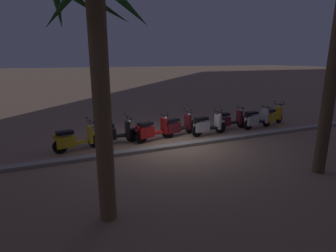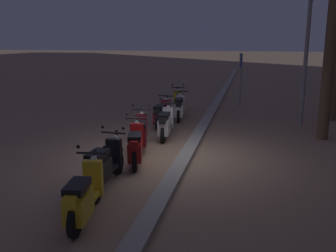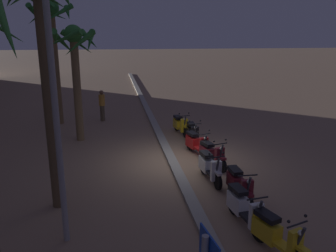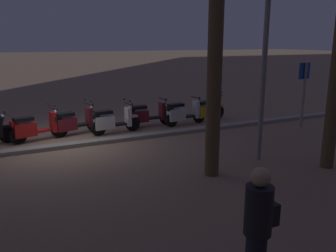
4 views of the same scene
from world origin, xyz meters
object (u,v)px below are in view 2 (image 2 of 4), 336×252
scooter_white_mid_rear (165,124)px  street_lamp (309,15)px  scooter_yellow_lead_nearest (84,197)px  scooter_red_tail_end (136,146)px  scooter_yellow_mid_centre (179,103)px  scooter_black_far_back (104,166)px  scooter_white_last_in_row (179,108)px  scooter_maroon_second_in_line (141,133)px  crossing_sign (241,73)px  scooter_maroon_mid_front (162,115)px

scooter_white_mid_rear → street_lamp: street_lamp is taller
scooter_yellow_lead_nearest → scooter_red_tail_end: bearing=-178.9°
scooter_yellow_mid_centre → scooter_yellow_lead_nearest: bearing=1.4°
scooter_black_far_back → scooter_yellow_lead_nearest: bearing=10.0°
scooter_white_last_in_row → street_lamp: bearing=90.5°
scooter_maroon_second_in_line → scooter_black_far_back: same height
scooter_yellow_mid_centre → scooter_red_tail_end: (6.65, 0.18, -0.00)m
scooter_white_mid_rear → street_lamp: size_ratio=0.29×
crossing_sign → street_lamp: (3.92, 2.31, 2.32)m
scooter_yellow_mid_centre → scooter_red_tail_end: bearing=1.5°
scooter_yellow_mid_centre → scooter_black_far_back: size_ratio=0.97×
scooter_white_last_in_row → scooter_white_mid_rear: size_ratio=1.01×
scooter_white_mid_rear → scooter_red_tail_end: same height
scooter_yellow_lead_nearest → scooter_white_mid_rear: bearing=178.9°
street_lamp → scooter_maroon_mid_front: bearing=-74.1°
scooter_white_mid_rear → scooter_maroon_second_in_line: bearing=-19.2°
scooter_white_last_in_row → crossing_sign: crossing_sign is taller
scooter_black_far_back → scooter_white_last_in_row: bearing=177.7°
scooter_white_last_in_row → street_lamp: street_lamp is taller
scooter_black_far_back → scooter_maroon_second_in_line: bearing=-179.0°
scooter_maroon_second_in_line → scooter_white_last_in_row: bearing=175.4°
street_lamp → scooter_yellow_lead_nearest: bearing=-27.7°
scooter_white_last_in_row → scooter_black_far_back: bearing=-2.3°
scooter_maroon_mid_front → scooter_yellow_mid_centre: bearing=177.2°
scooter_maroon_second_in_line → scooter_black_far_back: 2.85m
scooter_white_mid_rear → street_lamp: 6.19m
scooter_yellow_lead_nearest → crossing_sign: crossing_sign is taller
scooter_yellow_mid_centre → scooter_black_far_back: bearing=-0.2°
scooter_maroon_mid_front → scooter_red_tail_end: bearing=4.4°
scooter_black_far_back → scooter_white_mid_rear: bearing=174.7°
scooter_maroon_second_in_line → street_lamp: 7.12m
scooter_maroon_second_in_line → scooter_yellow_mid_centre: bearing=179.2°
scooter_maroon_mid_front → scooter_black_far_back: bearing=1.0°
scooter_white_last_in_row → scooter_black_far_back: 6.90m
scooter_black_far_back → scooter_red_tail_end: bearing=172.3°
scooter_maroon_second_in_line → scooter_black_far_back: size_ratio=1.01×
scooter_white_last_in_row → scooter_maroon_mid_front: bearing=-15.7°
scooter_red_tail_end → scooter_black_far_back: 1.56m
scooter_red_tail_end → street_lamp: 7.79m
scooter_black_far_back → crossing_sign: crossing_sign is taller
scooter_white_last_in_row → crossing_sign: (-3.96, 2.13, 1.04)m
scooter_yellow_mid_centre → scooter_white_last_in_row: (1.29, 0.25, 0.01)m
scooter_maroon_mid_front → scooter_maroon_second_in_line: bearing=1.1°
scooter_maroon_second_in_line → street_lamp: size_ratio=0.28×
scooter_red_tail_end → scooter_yellow_lead_nearest: (3.06, 0.06, -0.01)m
scooter_maroon_second_in_line → street_lamp: bearing=130.6°
scooter_yellow_mid_centre → scooter_white_mid_rear: bearing=4.8°
scooter_yellow_mid_centre → street_lamp: 5.90m
scooter_maroon_mid_front → scooter_black_far_back: (5.56, 0.10, 0.00)m
scooter_maroon_mid_front → scooter_black_far_back: 5.56m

